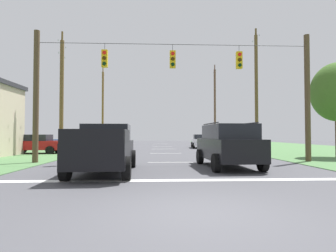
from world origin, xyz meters
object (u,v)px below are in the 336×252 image
(utility_pole_mid_right, at_px, (256,92))
(utility_pole_far_right, at_px, (215,106))
(distant_car_oncoming, at_px, (36,144))
(utility_pole_far_left, at_px, (103,106))
(suv_black, at_px, (228,145))
(pickup_truck, at_px, (105,148))
(distant_car_crossing_white, at_px, (201,141))
(distant_car_far_parked, at_px, (75,142))
(overhead_signal_span, at_px, (174,91))
(utility_pole_mid_left, at_px, (62,94))

(utility_pole_mid_right, distance_m, utility_pole_far_right, 16.65)
(distant_car_oncoming, xyz_separation_m, utility_pole_far_left, (1.94, 17.53, 4.77))
(suv_black, distance_m, utility_pole_far_right, 27.32)
(pickup_truck, height_order, utility_pole_mid_right, utility_pole_mid_right)
(pickup_truck, bearing_deg, utility_pole_far_right, 69.49)
(utility_pole_mid_right, bearing_deg, distant_car_oncoming, -179.94)
(distant_car_oncoming, relative_size, utility_pole_far_left, 0.38)
(suv_black, xyz_separation_m, utility_pole_far_left, (-10.92, 27.33, 4.50))
(distant_car_oncoming, bearing_deg, distant_car_crossing_white, 30.84)
(utility_pole_mid_right, bearing_deg, utility_pole_far_right, 89.65)
(distant_car_oncoming, bearing_deg, utility_pole_far_right, 42.87)
(distant_car_far_parked, distance_m, utility_pole_far_left, 12.35)
(suv_black, xyz_separation_m, distant_car_far_parked, (-11.60, 15.96, -0.27))
(pickup_truck, distance_m, utility_pole_mid_right, 15.91)
(distant_car_oncoming, bearing_deg, overhead_signal_span, -34.97)
(utility_pole_mid_right, xyz_separation_m, utility_pole_mid_left, (-15.82, -0.20, -0.32))
(overhead_signal_span, bearing_deg, utility_pole_far_left, 109.05)
(utility_pole_mid_left, bearing_deg, distant_car_far_parked, 96.89)
(distant_car_crossing_white, relative_size, utility_pole_mid_left, 0.45)
(utility_pole_far_right, distance_m, utility_pole_mid_left, 23.19)
(pickup_truck, bearing_deg, overhead_signal_span, 52.36)
(utility_pole_mid_left, bearing_deg, distant_car_oncoming, 174.79)
(distant_car_crossing_white, xyz_separation_m, utility_pole_mid_right, (3.23, -8.71, 4.29))
(suv_black, relative_size, utility_pole_far_right, 0.42)
(utility_pole_mid_right, height_order, utility_pole_far_left, utility_pole_far_left)
(utility_pole_mid_right, relative_size, utility_pole_mid_left, 1.06)
(utility_pole_mid_right, height_order, utility_pole_mid_left, utility_pole_mid_right)
(utility_pole_mid_left, bearing_deg, pickup_truck, -63.93)
(suv_black, xyz_separation_m, distant_car_oncoming, (-12.86, 9.80, -0.27))
(overhead_signal_span, bearing_deg, distant_car_oncoming, 145.03)
(pickup_truck, relative_size, utility_pole_mid_left, 0.56)
(utility_pole_far_left, bearing_deg, distant_car_far_parked, -93.43)
(distant_car_far_parked, bearing_deg, suv_black, -53.99)
(utility_pole_mid_left, bearing_deg, utility_pole_far_left, 90.27)
(distant_car_crossing_white, height_order, utility_pole_mid_right, utility_pole_mid_right)
(suv_black, relative_size, utility_pole_mid_right, 0.47)
(distant_car_oncoming, distance_m, utility_pole_far_right, 24.95)
(utility_pole_mid_left, bearing_deg, overhead_signal_span, -40.16)
(suv_black, relative_size, distant_car_far_parked, 1.10)
(pickup_truck, xyz_separation_m, utility_pole_far_right, (10.47, 27.99, 4.60))
(distant_car_oncoming, xyz_separation_m, utility_pole_mid_right, (17.85, 0.02, 4.29))
(pickup_truck, height_order, distant_car_far_parked, pickup_truck)
(overhead_signal_span, bearing_deg, utility_pole_mid_right, 45.28)
(overhead_signal_span, distance_m, distant_car_crossing_white, 16.89)
(distant_car_crossing_white, relative_size, utility_pole_far_right, 0.38)
(overhead_signal_span, height_order, pickup_truck, overhead_signal_span)
(suv_black, height_order, utility_pole_mid_left, utility_pole_mid_left)
(distant_car_oncoming, distance_m, utility_pole_far_left, 18.27)
(pickup_truck, bearing_deg, utility_pole_mid_left, 116.07)
(utility_pole_far_right, bearing_deg, pickup_truck, -110.51)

